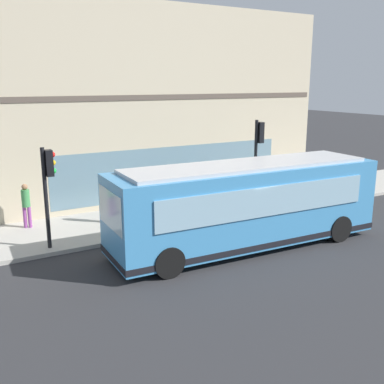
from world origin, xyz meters
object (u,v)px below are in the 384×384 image
Objects in this scene: fire_hydrant at (271,200)px; pedestrian_near_hydrant at (190,183)px; newspaper_vending_box at (208,192)px; pedestrian_near_building_entrance at (109,200)px; traffic_light_down_block at (48,178)px; pedestrian_walking_along_curb at (26,202)px; city_bus_nearside at (246,205)px; pedestrian_by_light_pole at (335,176)px; traffic_light_near_corner at (258,148)px.

pedestrian_near_hydrant reaches higher than fire_hydrant.
pedestrian_near_building_entrance is at bearing 100.14° from newspaper_vending_box.
traffic_light_down_block is 7.61m from pedestrian_near_hydrant.
pedestrian_walking_along_curb is 1.05× the size of pedestrian_near_building_entrance.
pedestrian_by_light_pole is at bearing -67.91° from city_bus_nearside.
pedestrian_by_light_pole is 6.50m from newspaper_vending_box.
traffic_light_down_block is 4.80× the size of fire_hydrant.
city_bus_nearside is at bearing 112.09° from pedestrian_by_light_pole.
pedestrian_near_hydrant reaches higher than pedestrian_near_building_entrance.
traffic_light_near_corner is at bearing -89.89° from traffic_light_down_block.
pedestrian_near_building_entrance reaches higher than newspaper_vending_box.
city_bus_nearside is at bearing -131.52° from pedestrian_walking_along_curb.
traffic_light_near_corner is at bearing -105.18° from pedestrian_near_building_entrance.
pedestrian_near_hydrant is at bearing -91.35° from pedestrian_walking_along_curb.
pedestrian_by_light_pole reaches higher than pedestrian_near_hydrant.
newspaper_vending_box is (2.69, -8.12, -2.02)m from traffic_light_down_block.
fire_hydrant is 7.44m from pedestrian_near_building_entrance.
traffic_light_near_corner is 3.69m from newspaper_vending_box.
pedestrian_near_building_entrance is 1.89× the size of newspaper_vending_box.
city_bus_nearside reaches higher than fire_hydrant.
newspaper_vending_box is at bearing -90.32° from pedestrian_walking_along_curb.
city_bus_nearside reaches higher than pedestrian_walking_along_curb.
pedestrian_by_light_pole is at bearing -112.71° from newspaper_vending_box.
pedestrian_walking_along_curb reaches higher than pedestrian_near_building_entrance.
city_bus_nearside is at bearing 136.96° from traffic_light_near_corner.
traffic_light_near_corner is 3.71m from pedestrian_near_hydrant.
fire_hydrant is at bearing -143.48° from newspaper_vending_box.
traffic_light_near_corner is 2.29× the size of pedestrian_walking_along_curb.
city_bus_nearside is 8.57m from pedestrian_by_light_pole.
traffic_light_near_corner reaches higher than pedestrian_walking_along_curb.
city_bus_nearside is at bearing -116.22° from traffic_light_down_block.
pedestrian_by_light_pole is (3.22, -7.94, -0.35)m from city_bus_nearside.
pedestrian_near_hydrant reaches higher than newspaper_vending_box.
pedestrian_near_hydrant is (2.37, 7.07, -0.04)m from pedestrian_by_light_pole.
traffic_light_near_corner is 5.53× the size of fire_hydrant.
fire_hydrant is at bearing -88.99° from traffic_light_down_block.
city_bus_nearside is at bearing 171.22° from pedestrian_near_hydrant.
traffic_light_down_block is at bearing 122.26° from pedestrian_near_building_entrance.
city_bus_nearside is at bearing -144.19° from pedestrian_near_building_entrance.
traffic_light_near_corner is at bearing 99.16° from fire_hydrant.
traffic_light_down_block reaches higher than pedestrian_by_light_pole.
traffic_light_near_corner reaches higher than pedestrian_near_building_entrance.
city_bus_nearside is at bearing 129.96° from fire_hydrant.
pedestrian_by_light_pole reaches higher than newspaper_vending_box.
traffic_light_near_corner is 2.34× the size of pedestrian_near_hydrant.
pedestrian_by_light_pole is at bearing -99.99° from pedestrian_walking_along_curb.
pedestrian_near_building_entrance reaches higher than fire_hydrant.
pedestrian_near_building_entrance is 5.51m from newspaper_vending_box.
traffic_light_near_corner is (3.05, -2.85, 1.44)m from city_bus_nearside.
city_bus_nearside is 11.27× the size of newspaper_vending_box.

